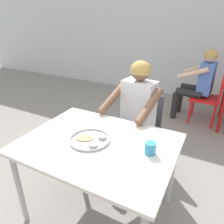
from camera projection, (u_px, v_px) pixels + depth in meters
ground_plane at (99, 209)px, 1.94m from camera, size 12.00×12.00×0.05m
back_wall at (189, 12)px, 4.00m from camera, size 12.00×0.12×3.40m
table_foreground at (98, 150)px, 1.62m from camera, size 1.17×0.88×0.74m
thali_tray at (90, 139)px, 1.60m from camera, size 0.32×0.32×0.03m
drinking_cup at (150, 148)px, 1.44m from camera, size 0.08×0.08×0.09m
chair_foreground at (142, 123)px, 2.42m from camera, size 0.45×0.44×0.82m
diner_foreground at (134, 110)px, 2.15m from camera, size 0.54×0.59×1.23m
chair_red_left at (212, 95)px, 3.25m from camera, size 0.45×0.44×0.87m
patron_background at (200, 79)px, 3.31m from camera, size 0.57×0.52×1.18m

